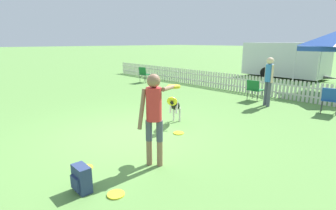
{
  "coord_description": "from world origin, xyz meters",
  "views": [
    {
      "loc": [
        5.19,
        -3.48,
        2.26
      ],
      "look_at": [
        0.83,
        0.51,
        0.82
      ],
      "focal_mm": 28.0,
      "sensor_mm": 36.0,
      "label": 1
    }
  ],
  "objects_px": {
    "folding_chair_green_right": "(144,73)",
    "frisbee_midfield": "(85,168)",
    "equipment_trailer": "(285,59)",
    "frisbee_near_handler": "(116,194)",
    "leaping_dog": "(175,106)",
    "frisbee_near_dog": "(179,133)",
    "folding_chair_blue_left": "(254,88)",
    "handler_person": "(155,109)",
    "backpack_on_grass": "(81,179)",
    "spectator_standing": "(269,77)",
    "folding_chair_center": "(330,98)"
  },
  "relations": [
    {
      "from": "folding_chair_blue_left",
      "to": "folding_chair_center",
      "type": "xyz_separation_m",
      "value": [
        2.62,
        0.01,
        0.02
      ]
    },
    {
      "from": "frisbee_midfield",
      "to": "spectator_standing",
      "type": "relative_size",
      "value": 0.15
    },
    {
      "from": "backpack_on_grass",
      "to": "folding_chair_center",
      "type": "relative_size",
      "value": 0.49
    },
    {
      "from": "leaping_dog",
      "to": "folding_chair_green_right",
      "type": "bearing_deg",
      "value": -68.46
    },
    {
      "from": "frisbee_near_handler",
      "to": "folding_chair_green_right",
      "type": "relative_size",
      "value": 0.3
    },
    {
      "from": "handler_person",
      "to": "frisbee_near_handler",
      "type": "height_order",
      "value": "handler_person"
    },
    {
      "from": "frisbee_near_dog",
      "to": "folding_chair_center",
      "type": "relative_size",
      "value": 0.31
    },
    {
      "from": "leaping_dog",
      "to": "folding_chair_center",
      "type": "relative_size",
      "value": 1.25
    },
    {
      "from": "handler_person",
      "to": "backpack_on_grass",
      "type": "xyz_separation_m",
      "value": [
        -0.06,
        -1.43,
        -0.87
      ]
    },
    {
      "from": "leaping_dog",
      "to": "folding_chair_blue_left",
      "type": "distance_m",
      "value": 4.4
    },
    {
      "from": "folding_chair_green_right",
      "to": "spectator_standing",
      "type": "bearing_deg",
      "value": 164.91
    },
    {
      "from": "folding_chair_blue_left",
      "to": "equipment_trailer",
      "type": "relative_size",
      "value": 0.15
    },
    {
      "from": "frisbee_near_handler",
      "to": "backpack_on_grass",
      "type": "distance_m",
      "value": 0.59
    },
    {
      "from": "frisbee_near_handler",
      "to": "folding_chair_blue_left",
      "type": "relative_size",
      "value": 0.32
    },
    {
      "from": "frisbee_near_dog",
      "to": "frisbee_midfield",
      "type": "distance_m",
      "value": 2.57
    },
    {
      "from": "frisbee_near_handler",
      "to": "frisbee_near_dog",
      "type": "bearing_deg",
      "value": 116.35
    },
    {
      "from": "leaping_dog",
      "to": "frisbee_near_dog",
      "type": "relative_size",
      "value": 4.05
    },
    {
      "from": "folding_chair_center",
      "to": "equipment_trailer",
      "type": "bearing_deg",
      "value": -70.6
    },
    {
      "from": "folding_chair_green_right",
      "to": "frisbee_midfield",
      "type": "bearing_deg",
      "value": 122.23
    },
    {
      "from": "frisbee_midfield",
      "to": "folding_chair_blue_left",
      "type": "distance_m",
      "value": 7.45
    },
    {
      "from": "handler_person",
      "to": "spectator_standing",
      "type": "bearing_deg",
      "value": 60.85
    },
    {
      "from": "backpack_on_grass",
      "to": "folding_chair_blue_left",
      "type": "relative_size",
      "value": 0.51
    },
    {
      "from": "frisbee_near_handler",
      "to": "folding_chair_blue_left",
      "type": "distance_m",
      "value": 7.7
    },
    {
      "from": "handler_person",
      "to": "backpack_on_grass",
      "type": "relative_size",
      "value": 4.1
    },
    {
      "from": "frisbee_midfield",
      "to": "folding_chair_blue_left",
      "type": "bearing_deg",
      "value": 96.73
    },
    {
      "from": "leaping_dog",
      "to": "folding_chair_green_right",
      "type": "xyz_separation_m",
      "value": [
        -6.7,
        4.05,
        -0.03
      ]
    },
    {
      "from": "frisbee_midfield",
      "to": "equipment_trailer",
      "type": "relative_size",
      "value": 0.05
    },
    {
      "from": "spectator_standing",
      "to": "equipment_trailer",
      "type": "relative_size",
      "value": 0.31
    },
    {
      "from": "leaping_dog",
      "to": "folding_chair_blue_left",
      "type": "xyz_separation_m",
      "value": [
        -0.12,
        4.4,
        -0.07
      ]
    },
    {
      "from": "frisbee_near_dog",
      "to": "folding_chair_center",
      "type": "xyz_separation_m",
      "value": [
        1.93,
        4.83,
        0.5
      ]
    },
    {
      "from": "leaping_dog",
      "to": "frisbee_near_dog",
      "type": "height_order",
      "value": "leaping_dog"
    },
    {
      "from": "leaping_dog",
      "to": "folding_chair_center",
      "type": "height_order",
      "value": "leaping_dog"
    },
    {
      "from": "leaping_dog",
      "to": "frisbee_near_dog",
      "type": "xyz_separation_m",
      "value": [
        0.57,
        -0.42,
        -0.54
      ]
    },
    {
      "from": "folding_chair_center",
      "to": "folding_chair_green_right",
      "type": "bearing_deg",
      "value": -11.29
    },
    {
      "from": "frisbee_midfield",
      "to": "frisbee_near_handler",
      "type": "bearing_deg",
      "value": -2.29
    },
    {
      "from": "frisbee_near_handler",
      "to": "folding_chair_green_right",
      "type": "distance_m",
      "value": 11.13
    },
    {
      "from": "frisbee_near_handler",
      "to": "backpack_on_grass",
      "type": "relative_size",
      "value": 0.63
    },
    {
      "from": "frisbee_midfield",
      "to": "spectator_standing",
      "type": "xyz_separation_m",
      "value": [
        -0.12,
        6.95,
        1.04
      ]
    },
    {
      "from": "handler_person",
      "to": "frisbee_near_dog",
      "type": "xyz_separation_m",
      "value": [
        -0.9,
        1.51,
        -1.07
      ]
    },
    {
      "from": "backpack_on_grass",
      "to": "folding_chair_green_right",
      "type": "relative_size",
      "value": 0.48
    },
    {
      "from": "frisbee_near_handler",
      "to": "spectator_standing",
      "type": "height_order",
      "value": "spectator_standing"
    },
    {
      "from": "frisbee_midfield",
      "to": "spectator_standing",
      "type": "bearing_deg",
      "value": 90.96
    },
    {
      "from": "leaping_dog",
      "to": "folding_chair_blue_left",
      "type": "bearing_deg",
      "value": -125.73
    },
    {
      "from": "folding_chair_center",
      "to": "frisbee_near_handler",
      "type": "bearing_deg",
      "value": 71.61
    },
    {
      "from": "folding_chair_green_right",
      "to": "folding_chair_blue_left",
      "type": "bearing_deg",
      "value": 168.61
    },
    {
      "from": "frisbee_near_dog",
      "to": "spectator_standing",
      "type": "distance_m",
      "value": 4.5
    },
    {
      "from": "folding_chair_center",
      "to": "frisbee_near_dog",
      "type": "bearing_deg",
      "value": 54.7
    },
    {
      "from": "handler_person",
      "to": "frisbee_near_handler",
      "type": "xyz_separation_m",
      "value": [
        0.39,
        -1.1,
        -1.07
      ]
    },
    {
      "from": "handler_person",
      "to": "equipment_trailer",
      "type": "xyz_separation_m",
      "value": [
        -3.83,
        13.82,
        0.08
      ]
    },
    {
      "from": "frisbee_midfield",
      "to": "backpack_on_grass",
      "type": "height_order",
      "value": "backpack_on_grass"
    }
  ]
}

